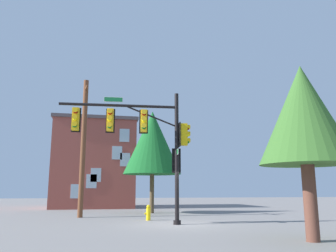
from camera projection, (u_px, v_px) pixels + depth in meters
ground_plane at (177, 225)px, 16.06m from camera, size 120.00×120.00×0.00m
signal_pole_assembly at (145, 135)px, 16.70m from camera, size 6.48×1.16×6.48m
utility_pole at (83, 145)px, 21.05m from camera, size 0.36×1.80×8.62m
fire_hydrant at (148, 213)px, 18.39m from camera, size 0.33×0.24×0.83m
tree_near at (304, 115)px, 11.42m from camera, size 3.11×3.11×5.88m
tree_mid at (152, 142)px, 25.13m from camera, size 4.26×4.26×7.51m
brick_building at (94, 164)px, 33.45m from camera, size 7.75×8.06×8.33m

